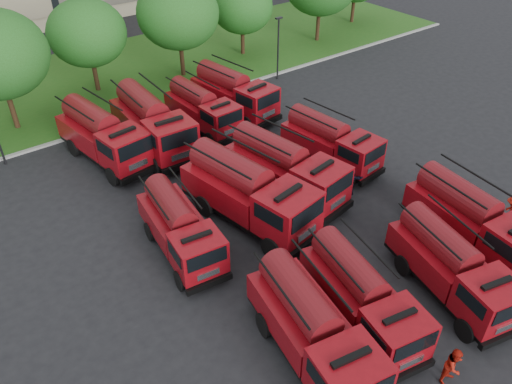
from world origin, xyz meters
The scene contains 25 objects.
ground centered at (0.00, 0.00, 0.00)m, with size 140.00×140.00×0.00m, color black.
lawn centered at (0.00, 26.00, 0.06)m, with size 70.00×16.00×0.12m, color #1E5416.
curb centered at (0.00, 17.90, 0.07)m, with size 70.00×0.30×0.14m, color gray.
tree_3 centered at (-1.00, 24.00, 4.68)m, with size 5.88×5.88×7.19m.
tree_4 centered at (6.00, 22.50, 5.22)m, with size 6.55×6.55×8.01m.
tree_5 centered at (13.00, 23.50, 4.35)m, with size 5.46×5.46×6.68m.
lamp_post_1 centered at (12.00, 17.20, 2.90)m, with size 0.60×0.25×5.11m.
fire_truck_0 centered at (-4.32, -4.81, 1.59)m, with size 3.65×7.27×3.16m.
fire_truck_1 centered at (-1.52, -4.73, 1.51)m, with size 3.54×6.89×2.99m.
fire_truck_2 centered at (2.88, -5.96, 1.52)m, with size 3.81×7.00×3.03m.
fire_truck_3 centered at (6.37, -4.63, 1.62)m, with size 3.31×7.33×3.22m.
fire_truck_4 centered at (-5.24, 3.58, 1.47)m, with size 3.03×6.66×2.93m.
fire_truck_5 centered at (-1.18, 3.52, 1.83)m, with size 3.98×8.33×3.64m.
fire_truck_6 centered at (1.89, 4.21, 1.72)m, with size 3.67×7.82×3.42m.
fire_truck_7 centered at (6.24, 5.06, 1.52)m, with size 2.97×6.84×3.02m.
fire_truck_8 centered at (-4.66, 13.85, 1.72)m, with size 3.57×7.80×3.42m.
fire_truck_9 centered at (-1.55, 13.32, 1.82)m, with size 3.20×8.05×3.61m.
fire_truck_10 centered at (2.40, 13.66, 1.50)m, with size 2.68×6.64×2.97m.
fire_truck_11 centered at (5.45, 14.22, 1.64)m, with size 3.40×7.43×3.26m.
firefighter_0 centered at (3.43, -7.58, 0.00)m, with size 0.65×0.47×1.77m, color #A2170C.
firefighter_1 centered at (-0.84, -8.84, 0.00)m, with size 0.85×0.47×1.75m, color #A2170C.
firefighter_2 centered at (7.51, -3.82, 0.00)m, with size 1.09×0.62×1.86m, color #A2170C.
firefighter_3 centered at (9.37, -5.12, 0.00)m, with size 1.20×0.62×1.86m, color #A2170C.
firefighter_4 centered at (-0.75, 2.98, 0.00)m, with size 0.96×0.63×1.97m, color black.
firefighter_5 centered at (4.79, 1.95, 0.00)m, with size 1.68×0.72×1.81m, color black.
Camera 1 is at (-13.46, -13.28, 16.97)m, focal length 35.00 mm.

